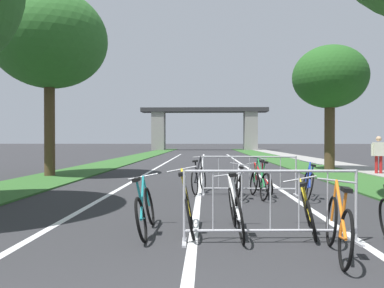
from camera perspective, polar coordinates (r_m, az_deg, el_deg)
The scene contains 22 objects.
grass_verge_left at distance 28.40m, azimuth -9.77°, elevation -2.34°, with size 2.54×64.09×0.05m, color #2D5B26.
grass_verge_right at distance 28.32m, azimuth 13.26°, elevation -2.35°, with size 2.54×64.09×0.05m, color #2D5B26.
sidewalk_path_right at distance 28.85m, azimuth 17.71°, elevation -2.28°, with size 2.01×64.09×0.08m, color gray.
lane_stripe_center at distance 20.13m, azimuth 1.58°, elevation -3.59°, with size 0.14×37.08×0.01m, color silver.
lane_stripe_right_lane at distance 20.25m, azimuth 8.44°, elevation -3.57°, with size 0.14×37.08×0.01m, color silver.
lane_stripe_left_lane at distance 20.29m, azimuth -5.26°, elevation -3.56°, with size 0.14×37.08×0.01m, color silver.
overpass_bridge at distance 54.56m, azimuth 1.92°, elevation 3.28°, with size 18.61×2.84×6.24m.
tree_left_pine_far at distance 16.35m, azimuth -21.26°, elevation 14.81°, with size 4.61×4.61×7.48m.
tree_right_maple_mid at distance 18.68m, azimuth 20.59°, elevation 9.55°, with size 3.45×3.45×5.91m.
crowd_barrier_nearest at distance 5.43m, azimuth 12.06°, elevation -9.46°, with size 2.54×0.56×1.05m.
crowd_barrier_second at distance 9.95m, azimuth 8.90°, elevation -4.87°, with size 2.52×0.46×1.05m.
bicycle_yellow_0 at distance 6.20m, azimuth 17.52°, elevation -9.91°, with size 0.55×1.62×0.87m.
bicycle_green_1 at distance 9.57m, azimuth 10.39°, elevation -5.91°, with size 0.52×1.70×1.04m.
bicycle_orange_2 at distance 5.08m, azimuth 21.73°, elevation -11.75°, with size 0.58×1.68×0.95m.
bicycle_black_3 at distance 10.29m, azimuth 1.06°, elevation -5.43°, with size 0.47×1.63×1.02m.
bicycle_red_4 at distance 10.47m, azimuth 10.78°, elevation -5.54°, with size 0.59×1.66×0.94m.
bicycle_white_5 at distance 5.83m, azimuth 6.75°, elevation -10.11°, with size 0.52×1.78×0.99m.
bicycle_teal_6 at distance 5.94m, azimuth -7.28°, elevation -10.10°, with size 0.51×1.76×0.91m.
bicycle_blue_8 at distance 9.72m, azimuth 17.52°, elevation -5.84°, with size 0.68×1.67×0.96m.
bicycle_silver_9 at distance 9.38m, azimuth 7.06°, elevation -6.27°, with size 0.49×1.62×0.88m.
bicycle_yellow_10 at distance 5.96m, azimuth -0.57°, elevation -9.79°, with size 0.54×1.67×1.03m.
pedestrian_with_backpack at distance 17.29m, azimuth 26.97°, elevation -1.05°, with size 0.59×0.33×1.64m.
Camera 1 is at (0.18, -1.53, 1.47)m, focal length 34.39 mm.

